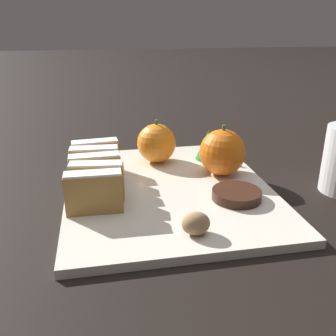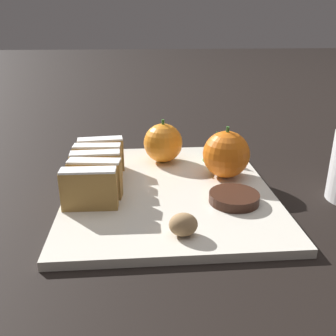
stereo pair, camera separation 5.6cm
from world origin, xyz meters
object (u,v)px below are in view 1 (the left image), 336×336
object	(u,v)px
walnut	(196,223)
chocolate_cookie	(237,195)
orange_far	(222,152)
orange_near	(159,143)

from	to	relation	value
walnut	chocolate_cookie	bearing A→B (deg)	44.49
orange_far	orange_near	bearing A→B (deg)	139.67
walnut	chocolate_cookie	size ratio (longest dim) A/B	0.49
orange_near	chocolate_cookie	size ratio (longest dim) A/B	1.10
walnut	chocolate_cookie	distance (m)	0.11
chocolate_cookie	orange_near	bearing A→B (deg)	115.81
orange_far	chocolate_cookie	xyz separation A→B (m)	(-0.01, -0.09, -0.03)
walnut	orange_near	bearing A→B (deg)	90.43
orange_near	orange_far	distance (m)	0.12
walnut	chocolate_cookie	world-z (taller)	walnut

